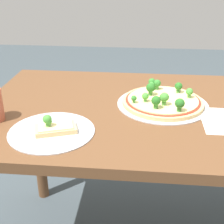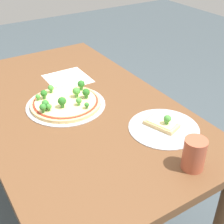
% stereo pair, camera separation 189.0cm
% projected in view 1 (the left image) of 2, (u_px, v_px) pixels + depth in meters
% --- Properties ---
extents(dining_table, '(1.37, 0.81, 0.76)m').
position_uv_depth(dining_table, '(158.00, 130.00, 1.22)').
color(dining_table, brown).
rests_on(dining_table, ground_plane).
extents(pizza_tray_whole, '(0.35, 0.35, 0.07)m').
position_uv_depth(pizza_tray_whole, '(163.00, 101.00, 1.20)').
color(pizza_tray_whole, '#B7B7BC').
rests_on(pizza_tray_whole, dining_table).
extents(pizza_tray_slice, '(0.28, 0.28, 0.06)m').
position_uv_depth(pizza_tray_slice, '(53.00, 130.00, 1.01)').
color(pizza_tray_slice, '#B7B7BC').
rests_on(pizza_tray_slice, dining_table).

